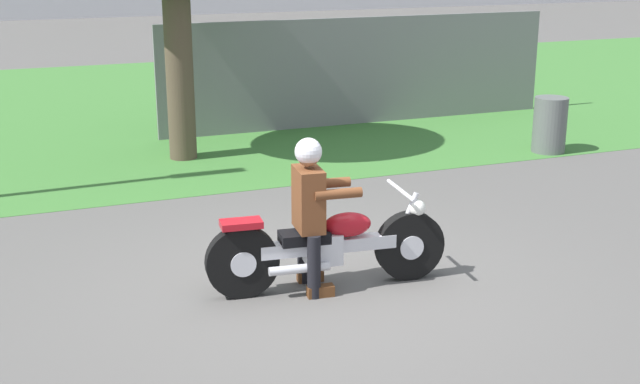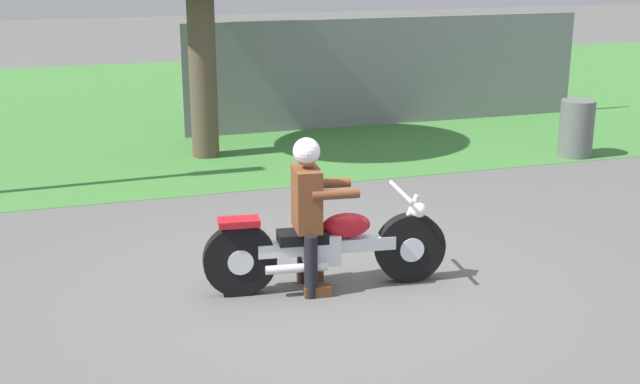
{
  "view_description": "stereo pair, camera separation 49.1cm",
  "coord_description": "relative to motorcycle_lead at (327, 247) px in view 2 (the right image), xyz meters",
  "views": [
    {
      "loc": [
        -2.61,
        -6.62,
        3.04
      ],
      "look_at": [
        0.03,
        0.16,
        0.85
      ],
      "focal_mm": 47.17,
      "sensor_mm": 36.0,
      "label": 1
    },
    {
      "loc": [
        -2.15,
        -6.78,
        3.04
      ],
      "look_at": [
        0.03,
        0.16,
        0.85
      ],
      "focal_mm": 47.17,
      "sensor_mm": 36.0,
      "label": 2
    }
  ],
  "objects": [
    {
      "name": "ground",
      "position": [
        -0.04,
        0.05,
        -0.4
      ],
      "size": [
        120.0,
        120.0,
        0.0
      ],
      "primitive_type": "plane",
      "color": "#565451"
    },
    {
      "name": "grass_verge",
      "position": [
        -0.04,
        9.2,
        -0.39
      ],
      "size": [
        60.0,
        12.0,
        0.01
      ],
      "primitive_type": "cube",
      "color": "#3D7533",
      "rests_on": "ground"
    },
    {
      "name": "motorcycle_lead",
      "position": [
        0.0,
        0.0,
        0.0
      ],
      "size": [
        2.22,
        0.66,
        0.88
      ],
      "rotation": [
        0.0,
        0.0,
        -0.1
      ],
      "color": "black",
      "rests_on": "ground"
    },
    {
      "name": "rider_lead",
      "position": [
        -0.17,
        0.02,
        0.42
      ],
      "size": [
        0.58,
        0.5,
        1.41
      ],
      "rotation": [
        0.0,
        0.0,
        -0.1
      ],
      "color": "black",
      "rests_on": "ground"
    },
    {
      "name": "trash_can",
      "position": [
        4.94,
        3.53,
        0.01
      ],
      "size": [
        0.49,
        0.49,
        0.82
      ],
      "primitive_type": "cylinder",
      "color": "#595E5B",
      "rests_on": "ground"
    },
    {
      "name": "fence_segment",
      "position": [
        3.18,
        6.41,
        0.5
      ],
      "size": [
        7.0,
        0.06,
        1.8
      ],
      "primitive_type": "cube",
      "color": "slate",
      "rests_on": "ground"
    }
  ]
}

